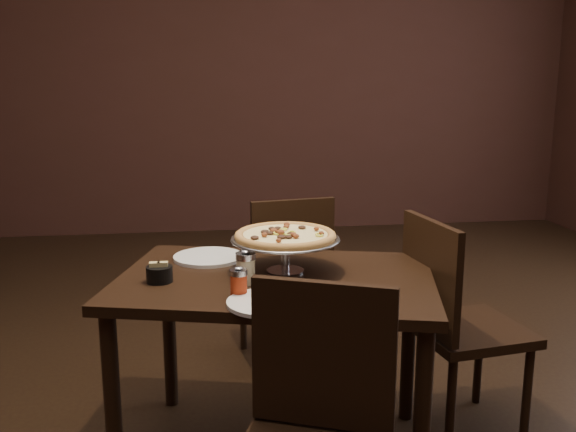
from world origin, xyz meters
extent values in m
cube|color=black|center=(0.00, 3.51, 1.40)|extent=(6.00, 0.02, 2.80)
cube|color=black|center=(-0.07, -0.05, 0.66)|extent=(1.24, 0.98, 0.04)
cylinder|color=black|center=(-0.62, -0.23, 0.32)|extent=(0.05, 0.05, 0.64)
cylinder|color=black|center=(0.32, -0.47, 0.32)|extent=(0.05, 0.05, 0.64)
cylinder|color=black|center=(-0.47, 0.37, 0.32)|extent=(0.05, 0.05, 0.64)
cylinder|color=black|center=(0.48, 0.12, 0.32)|extent=(0.05, 0.05, 0.64)
cylinder|color=#B6B6BD|center=(-0.03, 0.00, 0.68)|extent=(0.13, 0.13, 0.01)
cylinder|color=#B6B6BD|center=(-0.03, 0.00, 0.74)|extent=(0.03, 0.03, 0.10)
cylinder|color=#B6B6BD|center=(-0.03, 0.00, 0.79)|extent=(0.09, 0.09, 0.01)
cylinder|color=gray|center=(-0.03, 0.00, 0.80)|extent=(0.38, 0.38, 0.01)
torus|color=gray|center=(-0.03, 0.00, 0.80)|extent=(0.39, 0.39, 0.01)
cylinder|color=#A86832|center=(-0.03, 0.00, 0.81)|extent=(0.35, 0.35, 0.01)
torus|color=#A86832|center=(-0.03, 0.00, 0.81)|extent=(0.36, 0.36, 0.03)
cylinder|color=#DCC379|center=(-0.03, 0.00, 0.82)|extent=(0.30, 0.30, 0.01)
cylinder|color=beige|center=(-0.18, -0.12, 0.72)|extent=(0.06, 0.06, 0.09)
cylinder|color=#B6B6BD|center=(-0.18, -0.12, 0.77)|extent=(0.07, 0.07, 0.02)
ellipsoid|color=#B6B6BD|center=(-0.18, -0.12, 0.79)|extent=(0.04, 0.04, 0.01)
cylinder|color=maroon|center=(-0.21, -0.24, 0.71)|extent=(0.05, 0.05, 0.07)
cylinder|color=#B6B6BD|center=(-0.21, -0.24, 0.76)|extent=(0.06, 0.06, 0.02)
ellipsoid|color=#B6B6BD|center=(-0.21, -0.24, 0.77)|extent=(0.03, 0.03, 0.01)
cylinder|color=black|center=(-0.47, -0.06, 0.71)|extent=(0.09, 0.09, 0.05)
cube|color=tan|center=(-0.48, -0.06, 0.72)|extent=(0.03, 0.03, 0.06)
cube|color=tan|center=(-0.46, -0.06, 0.72)|extent=(0.03, 0.03, 0.06)
cube|color=white|center=(0.09, -0.39, 0.69)|extent=(0.21, 0.21, 0.02)
cylinder|color=white|center=(-0.30, 0.20, 0.69)|extent=(0.26, 0.26, 0.01)
cylinder|color=white|center=(-0.13, -0.33, 0.69)|extent=(0.25, 0.25, 0.01)
cone|color=#B6B6BD|center=(0.08, -0.08, 0.80)|extent=(0.15, 0.15, 0.00)
cylinder|color=black|center=(0.08, -0.08, 0.81)|extent=(0.11, 0.08, 0.02)
cube|color=black|center=(0.06, 0.76, 0.39)|extent=(0.44, 0.44, 0.04)
cube|color=black|center=(0.08, 0.59, 0.62)|extent=(0.38, 0.09, 0.40)
cylinder|color=black|center=(0.18, 0.94, 0.19)|extent=(0.03, 0.03, 0.38)
cylinder|color=black|center=(-0.12, 0.89, 0.19)|extent=(0.03, 0.03, 0.38)
cylinder|color=black|center=(0.24, 0.63, 0.19)|extent=(0.03, 0.03, 0.38)
cylinder|color=black|center=(-0.07, 0.58, 0.19)|extent=(0.03, 0.03, 0.38)
cube|color=black|center=(-0.01, -0.61, 0.63)|extent=(0.37, 0.18, 0.41)
cube|color=black|center=(0.68, 0.02, 0.41)|extent=(0.45, 0.45, 0.04)
cube|color=black|center=(0.51, -0.01, 0.64)|extent=(0.09, 0.40, 0.42)
cylinder|color=black|center=(0.87, -0.12, 0.19)|extent=(0.03, 0.03, 0.39)
cylinder|color=black|center=(0.82, 0.20, 0.19)|extent=(0.03, 0.03, 0.39)
cylinder|color=black|center=(0.55, -0.16, 0.19)|extent=(0.03, 0.03, 0.39)
cylinder|color=black|center=(0.50, 0.15, 0.19)|extent=(0.03, 0.03, 0.39)
camera|label=1|loc=(-0.33, -2.17, 1.36)|focal=40.00mm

